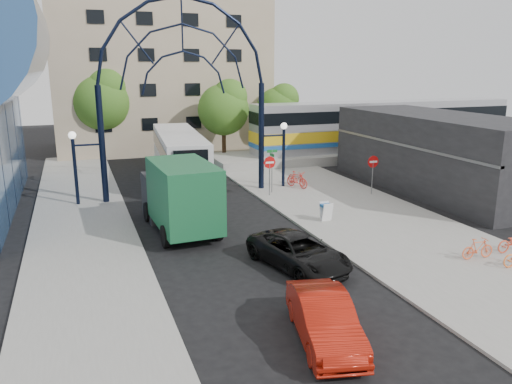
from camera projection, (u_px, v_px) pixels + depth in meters
name	position (u px, v px, depth m)	size (l,w,h in m)	color
ground	(269.00, 283.00, 19.03)	(120.00, 120.00, 0.00)	black
sidewalk_east	(386.00, 228.00, 25.33)	(8.00, 56.00, 0.12)	gray
plaza_west	(84.00, 250.00, 22.30)	(5.00, 50.00, 0.12)	gray
gateway_arch	(183.00, 57.00, 29.67)	(13.64, 0.44, 12.10)	black
stop_sign	(270.00, 166.00, 31.07)	(0.80, 0.07, 2.50)	slate
do_not_enter_sign	(373.00, 166.00, 31.33)	(0.76, 0.07, 2.48)	slate
street_name_sign	(272.00, 162.00, 31.71)	(0.70, 0.70, 2.80)	slate
sandwich_board	(326.00, 209.00, 26.16)	(0.55, 0.61, 0.99)	white
commercial_block_east	(439.00, 153.00, 32.87)	(6.00, 16.00, 5.00)	black
apartment_block	(159.00, 77.00, 49.81)	(20.00, 12.10, 14.00)	tan
train_platform	(383.00, 152.00, 45.65)	(32.00, 5.00, 0.80)	gray
train_car	(385.00, 125.00, 45.03)	(25.10, 3.05, 4.20)	#B7B7BC
tree_north_a	(225.00, 107.00, 43.54)	(4.48, 4.48, 7.00)	#382314
tree_north_b	(102.00, 99.00, 43.68)	(5.12, 5.12, 8.00)	#382314
tree_north_c	(279.00, 107.00, 47.45)	(4.16, 4.16, 6.50)	#382314
city_bus	(179.00, 156.00, 35.58)	(3.95, 12.84, 3.48)	silver
green_truck	(179.00, 195.00, 24.83)	(3.01, 7.21, 3.58)	black
black_suv	(299.00, 252.00, 20.32)	(2.27, 4.93, 1.37)	black
red_sedan	(324.00, 319.00, 14.85)	(1.54, 4.41, 1.45)	#9E1609
bike_near_a	(297.00, 178.00, 34.17)	(0.64, 1.85, 0.97)	red
bike_near_b	(297.00, 180.00, 33.40)	(0.51, 1.80, 1.08)	red
bike_far_b	(478.00, 249.00, 21.01)	(0.42, 1.50, 0.90)	#F55F31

